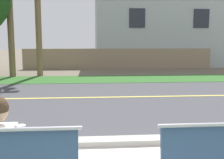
# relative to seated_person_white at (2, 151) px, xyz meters

# --- Properties ---
(ground_plane) EXTENTS (140.00, 140.00, 0.00)m
(ground_plane) POSITION_rel_seated_person_white_xyz_m (1.16, 7.46, -0.68)
(ground_plane) COLOR #665B4C
(curb_edge) EXTENTS (44.00, 0.30, 0.11)m
(curb_edge) POSITION_rel_seated_person_white_xyz_m (1.16, 1.81, -0.62)
(curb_edge) COLOR #ADA89E
(curb_edge) RESTS_ON ground_plane
(street_asphalt) EXTENTS (52.00, 8.00, 0.01)m
(street_asphalt) POSITION_rel_seated_person_white_xyz_m (1.16, 5.96, -0.67)
(street_asphalt) COLOR #424247
(street_asphalt) RESTS_ON ground_plane
(road_centre_line) EXTENTS (48.00, 0.14, 0.01)m
(road_centre_line) POSITION_rel_seated_person_white_xyz_m (1.16, 5.96, -0.67)
(road_centre_line) COLOR #E0CC4C
(road_centre_line) RESTS_ON ground_plane
(far_verge_grass) EXTENTS (48.00, 2.80, 0.02)m
(far_verge_grass) POSITION_rel_seated_person_white_xyz_m (1.16, 10.53, -0.67)
(far_verge_grass) COLOR #2D6026
(far_verge_grass) RESTS_ON ground_plane
(seated_person_white) EXTENTS (0.52, 0.68, 1.25)m
(seated_person_white) POSITION_rel_seated_person_white_xyz_m (0.00, 0.00, 0.00)
(seated_person_white) COLOR black
(seated_person_white) RESTS_ON ground_plane
(garden_wall) EXTENTS (13.00, 0.36, 1.40)m
(garden_wall) POSITION_rel_seated_person_white_xyz_m (2.82, 16.05, 0.02)
(garden_wall) COLOR gray
(garden_wall) RESTS_ON ground_plane
(house_across_street) EXTENTS (10.87, 6.91, 6.92)m
(house_across_street) POSITION_rel_seated_person_white_xyz_m (6.37, 19.25, 2.83)
(house_across_street) COLOR #A3ADB2
(house_across_street) RESTS_ON ground_plane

